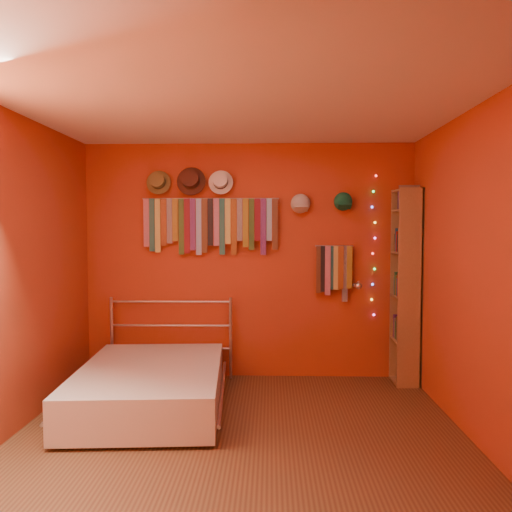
# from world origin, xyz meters

# --- Properties ---
(ground) EXTENTS (3.50, 3.50, 0.00)m
(ground) POSITION_xyz_m (0.00, 0.00, 0.00)
(ground) COLOR #512E1B
(ground) RESTS_ON ground
(back_wall) EXTENTS (3.50, 0.02, 2.50)m
(back_wall) POSITION_xyz_m (0.00, 1.75, 1.25)
(back_wall) COLOR #B02A1C
(back_wall) RESTS_ON ground
(right_wall) EXTENTS (0.02, 3.50, 2.50)m
(right_wall) POSITION_xyz_m (1.75, 0.00, 1.25)
(right_wall) COLOR #B02A1C
(right_wall) RESTS_ON ground
(left_wall) EXTENTS (0.02, 3.50, 2.50)m
(left_wall) POSITION_xyz_m (-1.75, 0.00, 1.25)
(left_wall) COLOR #B02A1C
(left_wall) RESTS_ON ground
(ceiling) EXTENTS (3.50, 3.50, 0.02)m
(ceiling) POSITION_xyz_m (0.00, 0.00, 2.50)
(ceiling) COLOR white
(ceiling) RESTS_ON back_wall
(tie_rack) EXTENTS (1.45, 0.03, 0.60)m
(tie_rack) POSITION_xyz_m (-0.41, 1.69, 1.66)
(tie_rack) COLOR #AAAAAF
(tie_rack) RESTS_ON back_wall
(small_tie_rack) EXTENTS (0.40, 0.03, 0.60)m
(small_tie_rack) POSITION_xyz_m (0.91, 1.69, 1.18)
(small_tie_rack) COLOR #AAAAAF
(small_tie_rack) RESTS_ON back_wall
(fedora_olive) EXTENTS (0.26, 0.14, 0.25)m
(fedora_olive) POSITION_xyz_m (-0.95, 1.66, 2.09)
(fedora_olive) COLOR brown
(fedora_olive) RESTS_ON back_wall
(fedora_brown) EXTENTS (0.30, 0.17, 0.30)m
(fedora_brown) POSITION_xyz_m (-0.60, 1.65, 2.10)
(fedora_brown) COLOR #432118
(fedora_brown) RESTS_ON back_wall
(fedora_white) EXTENTS (0.26, 0.14, 0.26)m
(fedora_white) POSITION_xyz_m (-0.29, 1.66, 2.09)
(fedora_white) COLOR white
(fedora_white) RESTS_ON back_wall
(cap_white) EXTENTS (0.19, 0.24, 0.19)m
(cap_white) POSITION_xyz_m (0.55, 1.70, 1.86)
(cap_white) COLOR beige
(cap_white) RESTS_ON back_wall
(cap_green) EXTENTS (0.19, 0.23, 0.19)m
(cap_green) POSITION_xyz_m (1.00, 1.70, 1.88)
(cap_green) COLOR #176942
(cap_green) RESTS_ON back_wall
(fairy_lights) EXTENTS (0.06, 0.02, 1.50)m
(fairy_lights) POSITION_xyz_m (1.32, 1.71, 1.41)
(fairy_lights) COLOR #FF3333
(fairy_lights) RESTS_ON back_wall
(reading_lamp) EXTENTS (0.07, 0.30, 0.09)m
(reading_lamp) POSITION_xyz_m (1.13, 1.51, 1.01)
(reading_lamp) COLOR #AAAAAF
(reading_lamp) RESTS_ON back_wall
(bookshelf) EXTENTS (0.25, 0.34, 2.00)m
(bookshelf) POSITION_xyz_m (1.66, 1.53, 1.02)
(bookshelf) COLOR olive
(bookshelf) RESTS_ON ground
(bed) EXTENTS (1.42, 1.84, 0.87)m
(bed) POSITION_xyz_m (-0.83, 0.74, 0.20)
(bed) COLOR #AAAAAF
(bed) RESTS_ON ground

